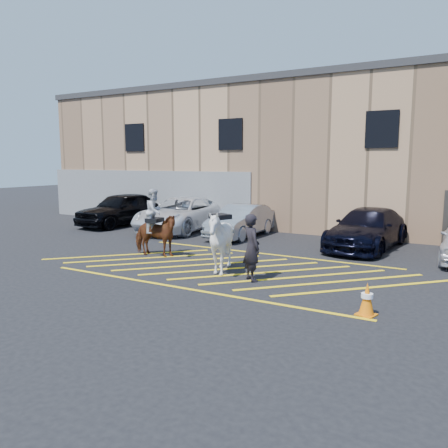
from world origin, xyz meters
The scene contains 11 objects.
ground centered at (0.00, 0.00, 0.00)m, with size 90.00×90.00×0.00m, color black.
car_black_suv centered at (-9.44, 5.13, 0.86)m, with size 2.03×5.03×1.71m, color black.
car_white_pickup centered at (-5.72, 5.20, 0.79)m, with size 2.63×5.70×1.58m, color white.
car_silver_sedan centered at (-2.42, 5.04, 0.71)m, with size 1.49×4.28×1.41m, color #91989F.
car_blue_suv centered at (2.97, 5.14, 0.75)m, with size 2.10×5.18×1.50m, color black.
handler centered at (1.10, -1.23, 0.94)m, with size 0.68×0.45×1.88m, color black.
warehouse centered at (-0.01, 11.99, 3.65)m, with size 32.42×10.20×7.30m.
hatching_zone centered at (0.00, -0.30, 0.01)m, with size 12.60×5.12×0.01m.
mounted_bay centered at (-3.22, -0.03, 0.96)m, with size 1.89×1.05×2.37m.
saddled_white centered at (-0.07, -0.93, 0.96)m, with size 2.11×2.21×1.91m.
traffic_cone centered at (4.48, -2.54, 0.37)m, with size 0.47×0.47×0.73m.
Camera 1 is at (6.22, -11.96, 3.30)m, focal length 35.00 mm.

